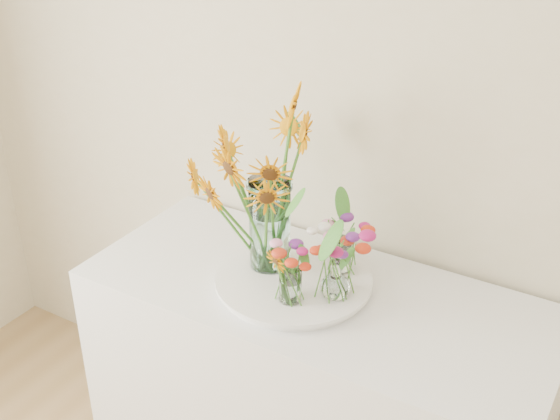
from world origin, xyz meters
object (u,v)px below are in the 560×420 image
object	(u,v)px
counter	(312,405)
tray	(294,283)
mason_jar	(270,224)
small_vase_a	(290,285)
small_vase_c	(341,255)
small_vase_b	(336,279)

from	to	relation	value
counter	tray	world-z (taller)	tray
mason_jar	counter	bearing A→B (deg)	-4.93
counter	small_vase_a	bearing A→B (deg)	-99.69
tray	small_vase_c	world-z (taller)	small_vase_c
mason_jar	small_vase_c	xyz separation A→B (m)	(0.20, 0.08, -0.09)
small_vase_a	counter	bearing A→B (deg)	80.31
small_vase_b	tray	bearing A→B (deg)	172.50
tray	small_vase_b	bearing A→B (deg)	-7.50
counter	mason_jar	xyz separation A→B (m)	(-0.17, 0.01, 0.62)
mason_jar	small_vase_a	distance (m)	0.22
counter	small_vase_a	size ratio (longest dim) A/B	12.89
mason_jar	small_vase_b	size ratio (longest dim) A/B	2.37
counter	mason_jar	world-z (taller)	mason_jar
counter	small_vase_a	distance (m)	0.54
small_vase_c	tray	bearing A→B (deg)	-131.35
small_vase_a	tray	bearing A→B (deg)	114.85
counter	small_vase_b	xyz separation A→B (m)	(0.08, -0.03, 0.54)
small_vase_c	small_vase_a	bearing A→B (deg)	-103.21
mason_jar	small_vase_a	xyz separation A→B (m)	(0.15, -0.13, -0.09)
small_vase_b	mason_jar	bearing A→B (deg)	168.98
counter	small_vase_c	bearing A→B (deg)	72.66
small_vase_b	small_vase_c	bearing A→B (deg)	110.54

